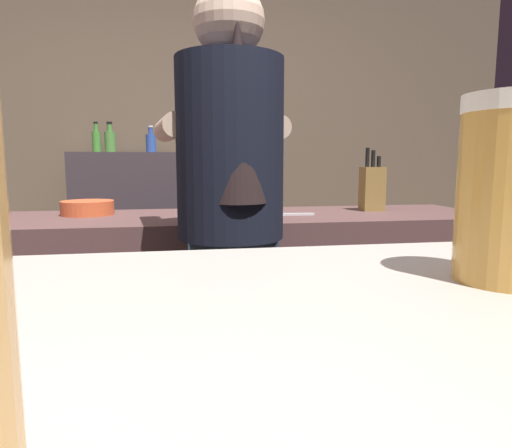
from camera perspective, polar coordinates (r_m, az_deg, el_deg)
The scene contains 11 objects.
wall_back at distance 3.42m, azimuth -11.12°, elevation 10.96°, with size 5.20×0.10×2.70m, color brown.
prep_counter at distance 2.03m, azimuth -1.35°, elevation -12.00°, with size 2.10×0.60×0.93m, color brown.
back_shelf at distance 3.19m, azimuth -14.59°, elevation -2.26°, with size 0.82×0.36×1.22m, color #3B3136.
bartender at distance 1.45m, azimuth -3.17°, elevation 1.02°, with size 0.46×0.53×1.70m.
knife_block at distance 2.14m, azimuth 14.50°, elevation 4.47°, with size 0.10×0.08×0.29m.
mixing_bowl at distance 2.05m, azimuth -20.57°, elevation 1.94°, with size 0.22×0.22×0.06m, color #CC532D.
chefs_knife at distance 1.91m, azimuth 3.80°, elevation 1.24°, with size 0.24×0.03×0.01m, color silver.
pint_glass_far at distance 0.36m, azimuth 29.61°, elevation 3.78°, with size 0.07×0.07×0.13m.
bottle_olive_oil at distance 3.28m, azimuth -19.57°, elevation 9.91°, with size 0.06×0.06×0.21m.
bottle_soy at distance 3.23m, azimuth -18.01°, elevation 10.00°, with size 0.07×0.07×0.20m.
bottle_vinegar at distance 3.21m, azimuth -13.17°, elevation 10.04°, with size 0.07×0.07×0.18m.
Camera 1 is at (0.08, -1.21, 1.16)m, focal length 31.57 mm.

